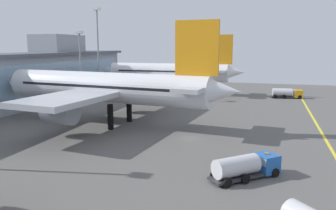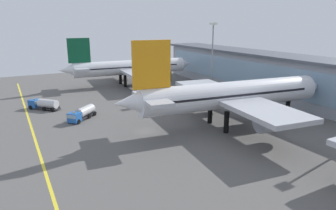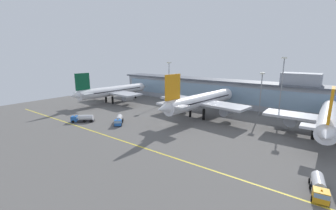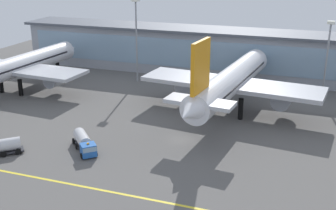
# 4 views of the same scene
# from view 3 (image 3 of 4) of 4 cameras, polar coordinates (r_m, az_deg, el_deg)

# --- Properties ---
(ground_plane) EXTENTS (181.92, 181.92, 0.00)m
(ground_plane) POSITION_cam_3_polar(r_m,az_deg,el_deg) (88.90, -0.79, -4.94)
(ground_plane) COLOR #5B5956
(taxiway_centreline_stripe) EXTENTS (145.54, 0.50, 0.01)m
(taxiway_centreline_stripe) POSITION_cam_3_polar(r_m,az_deg,el_deg) (73.72, -11.42, -8.94)
(taxiway_centreline_stripe) COLOR yellow
(taxiway_centreline_stripe) RESTS_ON ground
(terminal_building) EXTENTS (132.95, 14.00, 18.77)m
(terminal_building) POSITION_cam_3_polar(r_m,az_deg,el_deg) (128.28, 13.41, 3.45)
(terminal_building) COLOR #9399A3
(terminal_building) RESTS_ON ground
(airliner_near_left) EXTENTS (38.15, 51.50, 17.84)m
(airliner_near_left) POSITION_cam_3_polar(r_m,az_deg,el_deg) (133.06, -13.71, 3.44)
(airliner_near_left) COLOR black
(airliner_near_left) RESTS_ON ground
(airliner_near_right) EXTENTS (41.64, 53.46, 19.89)m
(airliner_near_right) POSITION_cam_3_polar(r_m,az_deg,el_deg) (99.09, 8.48, 1.09)
(airliner_near_right) COLOR black
(airliner_near_right) RESTS_ON ground
(airliner_far_right) EXTENTS (38.35, 48.00, 18.79)m
(airliner_far_right) POSITION_cam_3_polar(r_m,az_deg,el_deg) (88.26, 35.64, -2.83)
(airliner_far_right) COLOR black
(airliner_far_right) RESTS_ON ground
(fuel_tanker_truck) EXTENTS (8.30, 7.91, 2.90)m
(fuel_tanker_truck) POSITION_cam_3_polar(r_m,az_deg,el_deg) (98.36, -21.01, -3.16)
(fuel_tanker_truck) COLOR black
(fuel_tanker_truck) RESTS_ON ground
(baggage_tug_near) EXTENTS (4.08, 9.31, 2.90)m
(baggage_tug_near) POSITION_cam_3_polar(r_m,az_deg,el_deg) (55.16, 34.00, -16.90)
(baggage_tug_near) COLOR black
(baggage_tug_near) RESTS_ON ground
(service_truck_far) EXTENTS (7.96, 8.25, 2.90)m
(service_truck_far) POSITION_cam_3_polar(r_m,az_deg,el_deg) (91.32, -12.40, -3.78)
(service_truck_far) COLOR black
(service_truck_far) RESTS_ON ground
(apron_light_mast_west) EXTENTS (1.80, 1.80, 19.35)m
(apron_light_mast_west) POSITION_cam_3_polar(r_m,az_deg,el_deg) (107.07, 22.60, 4.25)
(apron_light_mast_west) COLOR gray
(apron_light_mast_west) RESTS_ON ground
(apron_light_mast_centre) EXTENTS (1.80, 1.80, 26.01)m
(apron_light_mast_centre) POSITION_cam_3_polar(r_m,az_deg,el_deg) (104.01, 27.00, 5.70)
(apron_light_mast_centre) COLOR gray
(apron_light_mast_centre) RESTS_ON ground
(apron_light_mast_east) EXTENTS (1.80, 1.80, 22.98)m
(apron_light_mast_east) POSITION_cam_3_polar(r_m,az_deg,el_deg) (127.70, 0.25, 7.31)
(apron_light_mast_east) COLOR gray
(apron_light_mast_east) RESTS_ON ground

